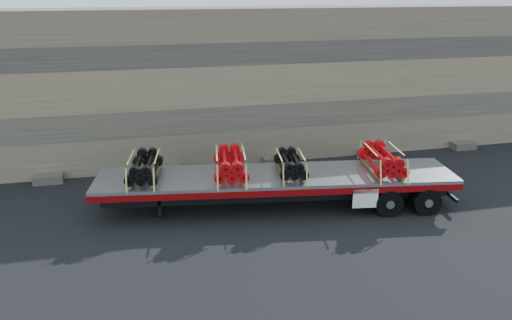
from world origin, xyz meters
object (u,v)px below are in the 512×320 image
(trailer, at_px, (276,191))
(bundle_midfront, at_px, (231,165))
(bundle_midrear, at_px, (290,165))
(bundle_front, at_px, (145,168))
(bundle_rear, at_px, (382,160))

(trailer, bearing_deg, bundle_midfront, 180.00)
(trailer, relative_size, bundle_midrear, 6.53)
(bundle_midfront, bearing_deg, trailer, -0.00)
(bundle_front, relative_size, bundle_midrear, 1.11)
(bundle_front, bearing_deg, trailer, 0.00)
(trailer, height_order, bundle_midfront, bundle_midfront)
(bundle_front, bearing_deg, bundle_midfront, 0.00)
(trailer, distance_m, bundle_front, 4.90)
(bundle_front, xyz_separation_m, bundle_midfront, (3.06, -0.46, 0.03))
(bundle_midfront, height_order, bundle_rear, bundle_midfront)
(bundle_midfront, relative_size, bundle_rear, 1.00)
(bundle_midfront, distance_m, bundle_midrear, 2.21)
(bundle_front, height_order, bundle_midrear, bundle_front)
(bundle_midfront, xyz_separation_m, bundle_midrear, (2.19, -0.33, -0.07))
(trailer, bearing_deg, bundle_midrear, 0.00)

